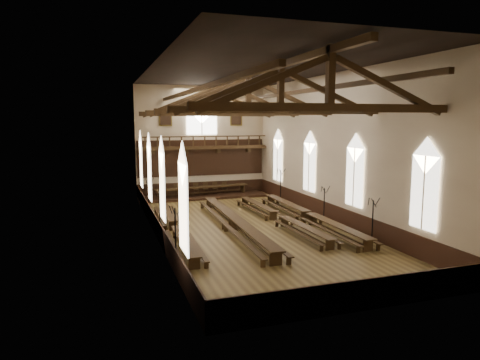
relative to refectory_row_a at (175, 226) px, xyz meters
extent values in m
plane|color=brown|center=(4.80, 0.24, -0.49)|extent=(26.00, 26.00, 0.00)
plane|color=beige|center=(4.80, 13.24, 4.51)|extent=(12.00, 0.00, 12.00)
plane|color=beige|center=(4.80, -12.76, 4.51)|extent=(12.00, 0.00, 12.00)
plane|color=beige|center=(-1.20, 0.24, 4.51)|extent=(0.00, 26.00, 26.00)
plane|color=beige|center=(10.80, 0.24, 4.51)|extent=(0.00, 26.00, 26.00)
plane|color=black|center=(4.80, 0.24, 9.51)|extent=(26.00, 26.00, 0.00)
cube|color=black|center=(4.80, 13.20, 0.11)|extent=(11.90, 0.08, 1.20)
cube|color=black|center=(4.80, -12.72, 0.11)|extent=(11.90, 0.08, 1.20)
cube|color=black|center=(-1.16, 0.24, 0.11)|extent=(0.08, 25.90, 1.20)
cube|color=black|center=(10.76, 0.24, 0.11)|extent=(0.08, 25.90, 1.20)
cube|color=white|center=(-1.10, -8.76, 2.91)|extent=(0.05, 1.80, 3.60)
cube|color=white|center=(-1.10, -8.76, 4.71)|extent=(0.05, 1.80, 1.80)
cylinder|color=beige|center=(-1.06, -8.76, 2.91)|extent=(0.08, 0.08, 3.60)
cube|color=white|center=(-1.10, -2.76, 2.91)|extent=(0.05, 1.80, 3.60)
cube|color=white|center=(-1.10, -2.76, 4.71)|extent=(0.05, 1.80, 1.80)
cylinder|color=beige|center=(-1.06, -2.76, 2.91)|extent=(0.08, 0.08, 3.60)
cube|color=white|center=(-1.10, 3.24, 2.91)|extent=(0.05, 1.80, 3.60)
cube|color=white|center=(-1.10, 3.24, 4.71)|extent=(0.05, 1.80, 1.80)
cylinder|color=beige|center=(-1.06, 3.24, 2.91)|extent=(0.08, 0.08, 3.60)
cube|color=white|center=(-1.10, 9.24, 2.91)|extent=(0.05, 1.80, 3.60)
cube|color=white|center=(-1.10, 9.24, 4.71)|extent=(0.05, 1.80, 1.80)
cylinder|color=beige|center=(-1.06, 9.24, 2.91)|extent=(0.08, 0.08, 3.60)
cube|color=white|center=(10.70, -8.76, 2.91)|extent=(0.05, 1.80, 3.60)
cube|color=white|center=(10.70, -8.76, 4.71)|extent=(0.05, 1.80, 1.80)
cylinder|color=beige|center=(10.66, -8.76, 2.91)|extent=(0.08, 0.08, 3.60)
cube|color=white|center=(10.70, -2.76, 2.91)|extent=(0.05, 1.80, 3.60)
cube|color=white|center=(10.70, -2.76, 4.71)|extent=(0.05, 1.80, 1.80)
cylinder|color=beige|center=(10.66, -2.76, 2.91)|extent=(0.08, 0.08, 3.60)
cube|color=white|center=(10.70, 3.24, 2.91)|extent=(0.05, 1.80, 3.60)
cube|color=white|center=(10.70, 3.24, 4.71)|extent=(0.05, 1.80, 1.80)
cylinder|color=beige|center=(10.66, 3.24, 2.91)|extent=(0.08, 0.08, 3.60)
cube|color=white|center=(10.70, 9.24, 2.91)|extent=(0.05, 1.80, 3.60)
cube|color=white|center=(10.70, 9.24, 4.71)|extent=(0.05, 1.80, 1.80)
cylinder|color=beige|center=(10.66, 9.24, 2.91)|extent=(0.08, 0.08, 3.60)
cube|color=white|center=(4.80, 13.14, 6.31)|extent=(2.80, 0.05, 2.40)
cube|color=white|center=(4.80, 13.14, 7.51)|extent=(2.80, 0.05, 2.80)
cylinder|color=beige|center=(4.80, 13.10, 6.31)|extent=(0.10, 0.10, 2.40)
cube|color=#3E2B13|center=(4.80, 12.59, 3.91)|extent=(11.80, 1.20, 0.20)
cube|color=black|center=(4.80, 13.18, 2.96)|extent=(11.80, 0.10, 3.30)
cube|color=#3E2B13|center=(4.80, 12.05, 4.96)|extent=(11.60, 0.12, 0.10)
cube|color=#3E2B13|center=(4.80, 12.05, 4.06)|extent=(11.60, 0.12, 0.10)
cube|color=#3E2B13|center=(0.30, 12.99, 3.66)|extent=(0.35, 0.40, 0.50)
cube|color=#3E2B13|center=(3.30, 12.99, 3.66)|extent=(0.35, 0.40, 0.50)
cube|color=#3E2B13|center=(6.30, 12.99, 3.66)|extent=(0.35, 0.40, 0.50)
cube|color=#3E2B13|center=(9.30, 12.99, 3.66)|extent=(0.35, 0.40, 0.50)
cube|color=brown|center=(1.50, 13.15, 6.61)|extent=(1.15, 0.06, 1.45)
cube|color=black|center=(1.50, 13.11, 6.61)|extent=(0.95, 0.04, 1.25)
cube|color=brown|center=(8.10, 13.15, 6.61)|extent=(1.15, 0.06, 1.45)
cube|color=black|center=(8.10, 13.11, 6.61)|extent=(0.95, 0.04, 1.25)
cube|color=#3E2B13|center=(4.80, -9.76, 6.91)|extent=(11.70, 0.35, 0.35)
cube|color=#3E2B13|center=(4.80, -9.76, 8.21)|extent=(0.30, 0.30, 2.40)
cube|color=#3E2B13|center=(1.92, -9.76, 7.81)|extent=(5.44, 0.26, 2.40)
cube|color=#3E2B13|center=(7.68, -9.76, 7.81)|extent=(5.44, 0.26, 2.40)
cube|color=#3E2B13|center=(4.80, -4.76, 6.91)|extent=(11.70, 0.35, 0.35)
cube|color=#3E2B13|center=(4.80, -4.76, 8.21)|extent=(0.30, 0.30, 2.40)
cube|color=#3E2B13|center=(1.92, -4.76, 7.81)|extent=(5.44, 0.26, 2.40)
cube|color=#3E2B13|center=(7.68, -4.76, 7.81)|extent=(5.44, 0.26, 2.40)
cube|color=#3E2B13|center=(4.80, 0.24, 6.91)|extent=(11.70, 0.35, 0.35)
cube|color=#3E2B13|center=(4.80, 0.24, 8.21)|extent=(0.30, 0.30, 2.40)
cube|color=#3E2B13|center=(1.92, 0.24, 7.81)|extent=(5.44, 0.26, 2.40)
cube|color=#3E2B13|center=(7.68, 0.24, 7.81)|extent=(5.44, 0.26, 2.40)
cube|color=#3E2B13|center=(4.80, 5.24, 6.91)|extent=(11.70, 0.35, 0.35)
cube|color=#3E2B13|center=(4.80, 5.24, 8.21)|extent=(0.30, 0.30, 2.40)
cube|color=#3E2B13|center=(1.92, 5.24, 7.81)|extent=(5.44, 0.26, 2.40)
cube|color=#3E2B13|center=(7.68, 5.24, 7.81)|extent=(5.44, 0.26, 2.40)
cube|color=#3E2B13|center=(4.80, 10.24, 6.91)|extent=(11.70, 0.35, 0.35)
cube|color=#3E2B13|center=(4.80, 10.24, 8.21)|extent=(0.30, 0.30, 2.40)
cube|color=#3E2B13|center=(1.92, 10.24, 7.81)|extent=(5.44, 0.26, 2.40)
cube|color=#3E2B13|center=(7.68, 10.24, 7.81)|extent=(5.44, 0.26, 2.40)
cube|color=#3E2B13|center=(1.44, 0.24, 8.21)|extent=(0.25, 25.70, 0.25)
cube|color=#3E2B13|center=(8.16, 0.24, 8.21)|extent=(0.25, 25.70, 0.25)
cube|color=#3E2B13|center=(4.80, 0.24, 9.21)|extent=(0.30, 25.70, 0.30)
cube|color=#3E2B13|center=(0.00, -3.70, 0.15)|extent=(0.83, 6.28, 0.07)
cube|color=#3E2B13|center=(0.00, -6.52, -0.19)|extent=(0.53, 0.09, 0.60)
cube|color=#3E2B13|center=(0.00, -0.88, -0.19)|extent=(0.53, 0.09, 0.60)
cube|color=#3E2B13|center=(0.00, -3.70, -0.27)|extent=(0.25, 5.55, 0.07)
cube|color=#3E2B13|center=(-0.55, -3.68, -0.11)|extent=(0.45, 6.27, 0.05)
cube|color=#3E2B13|center=(-0.55, -6.54, -0.32)|extent=(0.20, 0.07, 0.35)
cube|color=#3E2B13|center=(-0.55, -0.82, -0.32)|extent=(0.20, 0.07, 0.35)
cube|color=#3E2B13|center=(0.55, -3.72, -0.11)|extent=(0.45, 6.27, 0.05)
cube|color=#3E2B13|center=(0.55, -6.58, -0.32)|extent=(0.20, 0.07, 0.35)
cube|color=#3E2B13|center=(0.55, -0.86, -0.32)|extent=(0.20, 0.07, 0.35)
cube|color=#3E2B13|center=(0.00, 3.70, 0.15)|extent=(0.83, 6.28, 0.07)
cube|color=#3E2B13|center=(0.00, 0.88, -0.19)|extent=(0.53, 0.09, 0.60)
cube|color=#3E2B13|center=(0.00, 6.52, -0.19)|extent=(0.53, 0.09, 0.60)
cube|color=#3E2B13|center=(0.00, 3.70, -0.27)|extent=(0.25, 5.55, 0.07)
cube|color=#3E2B13|center=(-0.55, 3.72, -0.11)|extent=(0.45, 6.27, 0.05)
cube|color=#3E2B13|center=(-0.55, 0.86, -0.32)|extent=(0.20, 0.07, 0.35)
cube|color=#3E2B13|center=(-0.55, 6.58, -0.32)|extent=(0.20, 0.07, 0.35)
cube|color=#3E2B13|center=(0.55, 3.68, -0.11)|extent=(0.45, 6.27, 0.05)
cube|color=#3E2B13|center=(0.55, 0.82, -0.32)|extent=(0.20, 0.07, 0.35)
cube|color=#3E2B13|center=(0.55, 6.54, -0.32)|extent=(0.20, 0.07, 0.35)
cube|color=#3E2B13|center=(3.78, -3.87, 0.27)|extent=(0.96, 7.50, 0.09)
cube|color=#3E2B13|center=(3.78, -7.23, -0.13)|extent=(0.64, 0.10, 0.72)
cube|color=#3E2B13|center=(3.78, -0.50, -0.13)|extent=(0.64, 0.10, 0.72)
cube|color=#3E2B13|center=(3.78, -3.87, -0.22)|extent=(0.27, 6.62, 0.09)
cube|color=#3E2B13|center=(3.11, -3.85, -0.04)|extent=(0.51, 7.48, 0.06)
cube|color=#3E2B13|center=(3.11, -7.27, -0.28)|extent=(0.24, 0.08, 0.42)
cube|color=#3E2B13|center=(3.11, -0.43, -0.28)|extent=(0.24, 0.08, 0.42)
cube|color=#3E2B13|center=(4.44, -3.89, -0.04)|extent=(0.51, 7.48, 0.06)
cube|color=#3E2B13|center=(4.44, -7.30, -0.28)|extent=(0.24, 0.08, 0.42)
cube|color=#3E2B13|center=(4.44, -0.47, -0.28)|extent=(0.24, 0.08, 0.42)
cube|color=#3E2B13|center=(3.78, 3.53, 0.27)|extent=(0.96, 7.50, 0.09)
cube|color=#3E2B13|center=(3.78, 0.17, -0.13)|extent=(0.64, 0.10, 0.72)
cube|color=#3E2B13|center=(3.78, 6.90, -0.13)|extent=(0.64, 0.10, 0.72)
cube|color=#3E2B13|center=(3.78, 3.53, -0.22)|extent=(0.27, 6.62, 0.09)
cube|color=#3E2B13|center=(3.11, 3.55, -0.04)|extent=(0.51, 7.48, 0.06)
cube|color=#3E2B13|center=(3.11, 0.13, -0.28)|extent=(0.24, 0.08, 0.42)
cube|color=#3E2B13|center=(3.11, 6.97, -0.28)|extent=(0.24, 0.08, 0.42)
cube|color=#3E2B13|center=(4.44, 3.51, -0.04)|extent=(0.51, 7.48, 0.06)
cube|color=#3E2B13|center=(4.44, 0.10, -0.28)|extent=(0.24, 0.08, 0.42)
cube|color=#3E2B13|center=(4.44, 6.93, -0.28)|extent=(0.24, 0.08, 0.42)
cube|color=#3E2B13|center=(7.11, -3.08, 0.14)|extent=(0.79, 6.18, 0.07)
cube|color=#3E2B13|center=(7.11, -5.86, -0.19)|extent=(0.53, 0.09, 0.59)
cube|color=#3E2B13|center=(7.11, -0.31, -0.19)|extent=(0.53, 0.09, 0.59)
cube|color=#3E2B13|center=(7.11, -3.08, -0.27)|extent=(0.23, 5.46, 0.07)
cube|color=#3E2B13|center=(6.57, -3.10, -0.12)|extent=(0.42, 6.17, 0.05)
cube|color=#3E2B13|center=(6.57, -5.92, -0.32)|extent=(0.20, 0.07, 0.34)
cube|color=#3E2B13|center=(6.57, -0.28, -0.32)|extent=(0.20, 0.07, 0.34)
cube|color=#3E2B13|center=(7.66, -3.07, -0.12)|extent=(0.42, 6.17, 0.05)
cube|color=#3E2B13|center=(7.66, -5.89, -0.32)|extent=(0.20, 0.07, 0.34)
cube|color=#3E2B13|center=(7.66, -0.25, -0.32)|extent=(0.20, 0.07, 0.34)
cube|color=#3E2B13|center=(7.11, 4.32, 0.14)|extent=(0.79, 6.18, 0.07)
cube|color=#3E2B13|center=(7.11, 1.54, -0.19)|extent=(0.53, 0.09, 0.59)
cube|color=#3E2B13|center=(7.11, 7.09, -0.19)|extent=(0.53, 0.09, 0.59)
cube|color=#3E2B13|center=(7.11, 4.32, -0.27)|extent=(0.23, 5.46, 0.07)
cube|color=#3E2B13|center=(6.57, 4.30, -0.12)|extent=(0.42, 6.17, 0.05)
cube|color=#3E2B13|center=(6.57, 1.48, -0.32)|extent=(0.20, 0.07, 0.34)
cube|color=#3E2B13|center=(6.57, 7.12, -0.32)|extent=(0.20, 0.07, 0.34)
cube|color=#3E2B13|center=(7.66, 4.33, -0.12)|extent=(0.42, 6.17, 0.05)
cube|color=#3E2B13|center=(7.66, 1.51, -0.32)|extent=(0.20, 0.07, 0.34)
cube|color=#3E2B13|center=(7.66, 7.15, -0.32)|extent=(0.20, 0.07, 0.34)
cube|color=#3E2B13|center=(9.10, -3.62, 0.21)|extent=(0.72, 6.90, 0.08)
cube|color=#3E2B13|center=(9.10, -6.73, -0.16)|extent=(0.59, 0.08, 0.66)
cube|color=#3E2B13|center=(9.10, -0.52, -0.16)|extent=(0.59, 0.08, 0.66)
cube|color=#3E2B13|center=(9.10, -3.62, -0.24)|extent=(0.11, 6.11, 0.08)
cube|color=#3E2B13|center=(8.49, -3.62, -0.08)|extent=(0.31, 6.90, 0.06)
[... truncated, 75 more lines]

